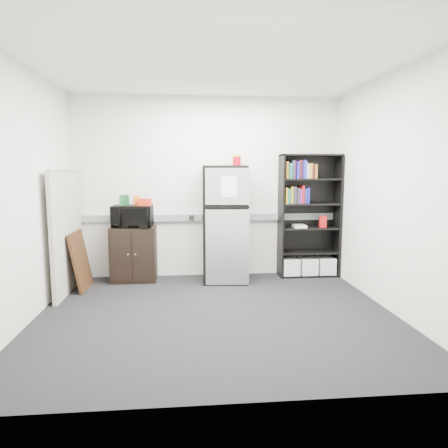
% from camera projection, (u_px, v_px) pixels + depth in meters
% --- Properties ---
extents(floor, '(4.00, 4.00, 0.00)m').
position_uv_depth(floor, '(216.00, 314.00, 4.50)').
color(floor, black).
rests_on(floor, ground).
extents(wall_back, '(4.00, 0.02, 2.70)m').
position_uv_depth(wall_back, '(208.00, 188.00, 6.04)').
color(wall_back, silver).
rests_on(wall_back, floor).
extents(wall_right, '(0.02, 3.50, 2.70)m').
position_uv_depth(wall_right, '(393.00, 194.00, 4.50)').
color(wall_right, silver).
rests_on(wall_right, floor).
extents(wall_left, '(0.02, 3.50, 2.70)m').
position_uv_depth(wall_left, '(24.00, 196.00, 4.13)').
color(wall_left, silver).
rests_on(wall_left, floor).
extents(ceiling, '(4.00, 3.50, 0.02)m').
position_uv_depth(ceiling, '(216.00, 65.00, 4.14)').
color(ceiling, white).
rests_on(ceiling, wall_back).
extents(electrical_raceway, '(3.92, 0.05, 0.10)m').
position_uv_depth(electrical_raceway, '(208.00, 218.00, 6.07)').
color(electrical_raceway, gray).
rests_on(electrical_raceway, wall_back).
extents(wall_note, '(0.14, 0.00, 0.10)m').
position_uv_depth(wall_note, '(184.00, 175.00, 5.98)').
color(wall_note, white).
rests_on(wall_note, wall_back).
extents(bookshelf, '(0.90, 0.34, 1.85)m').
position_uv_depth(bookshelf, '(309.00, 217.00, 6.06)').
color(bookshelf, black).
rests_on(bookshelf, floor).
extents(cubicle_partition, '(0.06, 1.30, 1.62)m').
position_uv_depth(cubicle_partition, '(67.00, 231.00, 5.28)').
color(cubicle_partition, '#A09B8E').
rests_on(cubicle_partition, floor).
extents(cabinet, '(0.64, 0.43, 0.80)m').
position_uv_depth(cabinet, '(134.00, 254.00, 5.82)').
color(cabinet, black).
rests_on(cabinet, floor).
extents(microwave, '(0.57, 0.40, 0.31)m').
position_uv_depth(microwave, '(132.00, 216.00, 5.73)').
color(microwave, black).
rests_on(microwave, cabinet).
extents(snack_box_a, '(0.08, 0.06, 0.15)m').
position_uv_depth(snack_box_a, '(122.00, 200.00, 5.72)').
color(snack_box_a, '#1B6132').
rests_on(snack_box_a, microwave).
extents(snack_box_b, '(0.08, 0.07, 0.15)m').
position_uv_depth(snack_box_b, '(127.00, 200.00, 5.73)').
color(snack_box_b, '#0D3A1C').
rests_on(snack_box_b, microwave).
extents(snack_box_c, '(0.08, 0.07, 0.14)m').
position_uv_depth(snack_box_c, '(136.00, 200.00, 5.74)').
color(snack_box_c, '#C55712').
rests_on(snack_box_c, microwave).
extents(snack_bag, '(0.20, 0.13, 0.10)m').
position_uv_depth(snack_bag, '(145.00, 202.00, 5.71)').
color(snack_bag, red).
rests_on(snack_bag, microwave).
extents(refrigerator, '(0.68, 0.70, 1.68)m').
position_uv_depth(refrigerator, '(225.00, 224.00, 5.81)').
color(refrigerator, black).
rests_on(refrigerator, floor).
extents(coffee_can, '(0.12, 0.12, 0.17)m').
position_uv_depth(coffee_can, '(237.00, 160.00, 5.83)').
color(coffee_can, '#A30713').
rests_on(coffee_can, refrigerator).
extents(framed_poster, '(0.18, 0.62, 0.79)m').
position_uv_depth(framed_poster, '(81.00, 260.00, 5.43)').
color(framed_poster, black).
rests_on(framed_poster, floor).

